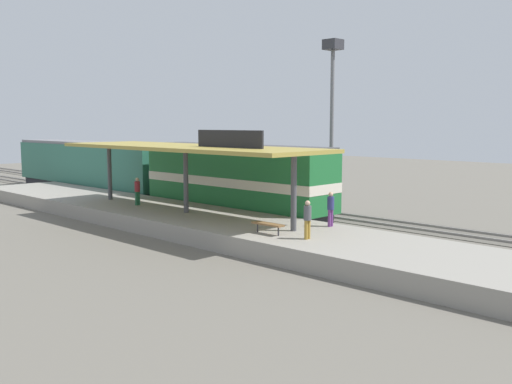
% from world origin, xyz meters
% --- Properties ---
extents(ground_plane, '(120.00, 120.00, 0.00)m').
position_xyz_m(ground_plane, '(2.00, 0.00, 0.00)').
color(ground_plane, '#666056').
extents(track_near, '(3.20, 110.00, 0.16)m').
position_xyz_m(track_near, '(0.00, 0.00, 0.03)').
color(track_near, '#565249').
rests_on(track_near, ground).
extents(track_far, '(3.20, 110.00, 0.16)m').
position_xyz_m(track_far, '(4.60, 0.00, 0.03)').
color(track_far, '#565249').
rests_on(track_far, ground).
extents(platform, '(6.00, 44.00, 0.90)m').
position_xyz_m(platform, '(-4.60, 0.00, 0.45)').
color(platform, gray).
rests_on(platform, ground).
extents(station_canopy, '(5.20, 18.00, 4.70)m').
position_xyz_m(station_canopy, '(-4.60, -0.09, 4.53)').
color(station_canopy, '#47474C').
rests_on(station_canopy, platform).
extents(platform_bench, '(0.44, 1.70, 0.50)m').
position_xyz_m(platform_bench, '(-6.00, -7.65, 1.34)').
color(platform_bench, '#333338').
rests_on(platform_bench, platform).
extents(locomotive, '(2.93, 14.43, 4.44)m').
position_xyz_m(locomotive, '(0.00, 0.79, 2.41)').
color(locomotive, '#28282D').
rests_on(locomotive, track_near).
extents(passenger_carriage_single, '(2.90, 20.00, 4.24)m').
position_xyz_m(passenger_carriage_single, '(0.00, 18.79, 2.31)').
color(passenger_carriage_single, '#28282D').
rests_on(passenger_carriage_single, track_near).
extents(freight_car, '(2.80, 12.00, 3.54)m').
position_xyz_m(freight_car, '(4.60, 6.14, 1.97)').
color(freight_car, '#28282D').
rests_on(freight_car, track_far).
extents(light_mast, '(1.10, 1.10, 11.70)m').
position_xyz_m(light_mast, '(7.80, -0.92, 8.40)').
color(light_mast, slate).
rests_on(light_mast, ground).
extents(person_waiting, '(0.34, 0.34, 1.71)m').
position_xyz_m(person_waiting, '(-4.84, 4.49, 1.85)').
color(person_waiting, '#23603D').
rests_on(person_waiting, platform).
extents(person_walking, '(0.34, 0.34, 1.71)m').
position_xyz_m(person_walking, '(-5.65, -9.69, 1.85)').
color(person_walking, olive).
rests_on(person_walking, platform).
extents(person_boarding, '(0.34, 0.34, 1.71)m').
position_xyz_m(person_boarding, '(-2.45, -8.56, 1.85)').
color(person_boarding, '#663375').
rests_on(person_boarding, platform).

